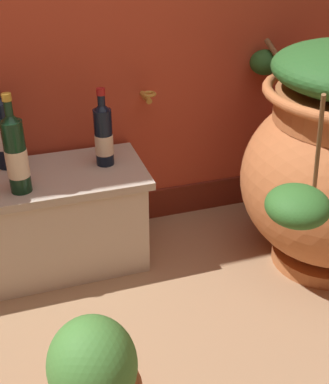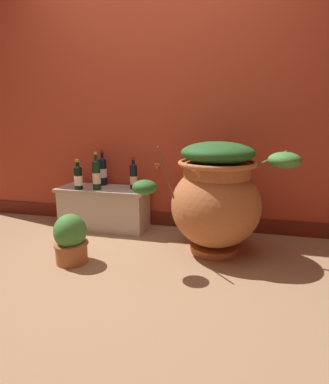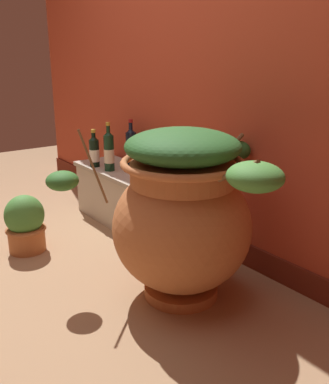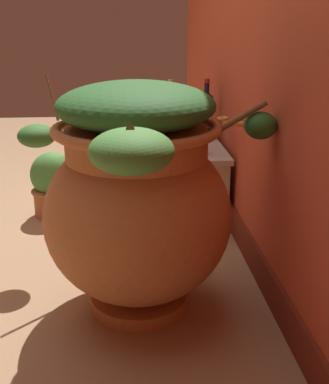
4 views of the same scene
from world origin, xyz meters
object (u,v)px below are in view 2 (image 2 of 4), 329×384
terracotta_urn (216,196)px  wine_bottle_middle (78,177)px  wine_bottle_right (134,176)px  potted_shrub (71,239)px  wine_bottle_back (96,174)px  wine_bottle_left (103,170)px

terracotta_urn → wine_bottle_middle: terracotta_urn is taller
terracotta_urn → wine_bottle_middle: bearing=171.3°
wine_bottle_middle → terracotta_urn: bearing=-8.7°
wine_bottle_right → wine_bottle_middle: bearing=-163.5°
potted_shrub → wine_bottle_right: bearing=75.0°
wine_bottle_back → potted_shrub: 0.79m
terracotta_urn → wine_bottle_back: bearing=168.5°
terracotta_urn → wine_bottle_left: 1.25m
wine_bottle_middle → potted_shrub: bearing=-67.1°
terracotta_urn → potted_shrub: size_ratio=3.02×
terracotta_urn → wine_bottle_right: size_ratio=3.75×
wine_bottle_right → wine_bottle_back: bearing=-160.3°
wine_bottle_left → wine_bottle_middle: wine_bottle_left is taller
wine_bottle_left → potted_shrub: size_ratio=0.94×
terracotta_urn → wine_bottle_right: bearing=156.8°
wine_bottle_left → wine_bottle_right: bearing=-15.0°
wine_bottle_middle → potted_shrub: wine_bottle_middle is taller
terracotta_urn → wine_bottle_right: terracotta_urn is taller
wine_bottle_middle → wine_bottle_back: size_ratio=0.80×
wine_bottle_left → potted_shrub: (0.14, -0.90, -0.37)m
wine_bottle_left → wine_bottle_back: size_ratio=1.00×
potted_shrub → wine_bottle_left: bearing=98.9°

